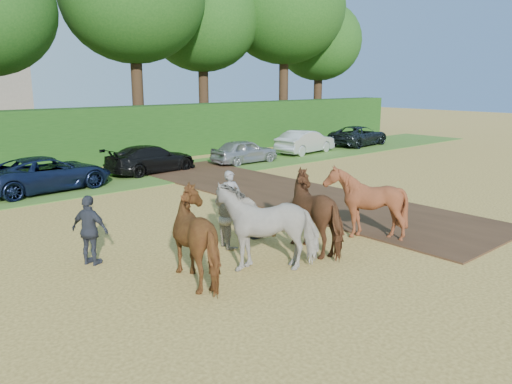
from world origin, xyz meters
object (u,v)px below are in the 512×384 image
at_px(spectator_far, 90,230).
at_px(parked_cars, 205,154).
at_px(plough_team, 293,217).
at_px(spectator_near, 229,217).

distance_m(spectator_far, parked_cars, 13.95).
bearing_deg(parked_cars, plough_team, -116.06).
xyz_separation_m(spectator_near, parked_cars, (6.81, 10.70, -0.14)).
relative_size(spectator_near, parked_cars, 0.05).
distance_m(spectator_far, plough_team, 4.96).
distance_m(spectator_near, spectator_far, 3.52).
bearing_deg(plough_team, spectator_near, 115.75).
relative_size(plough_team, parked_cars, 0.22).
xyz_separation_m(spectator_far, parked_cars, (10.15, 9.57, -0.17)).
relative_size(spectator_near, spectator_far, 0.97).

